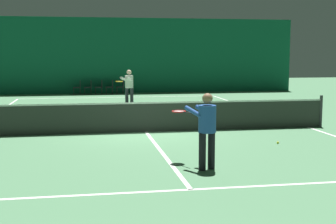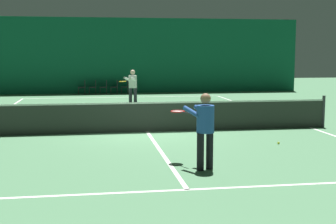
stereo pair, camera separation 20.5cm
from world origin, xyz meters
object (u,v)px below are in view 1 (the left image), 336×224
(tennis_net, at_px, (146,116))
(player_near, at_px, (206,125))
(player_far, at_px, (129,85))
(courtside_chair_1, at_px, (89,86))
(courtside_chair_3, at_px, (111,86))
(tennis_ball, at_px, (278,143))
(courtside_chair_2, at_px, (100,86))
(courtside_chair_0, at_px, (78,86))
(courtside_chair_4, at_px, (121,86))

(tennis_net, relative_size, player_near, 7.31)
(player_far, distance_m, courtside_chair_1, 6.79)
(player_near, distance_m, courtside_chair_1, 19.33)
(courtside_chair_3, distance_m, tennis_ball, 17.19)
(player_near, height_order, courtside_chair_2, player_near)
(player_far, relative_size, courtside_chair_0, 2.02)
(tennis_net, height_order, tennis_ball, tennis_net)
(courtside_chair_0, relative_size, courtside_chair_4, 1.00)
(tennis_ball, bearing_deg, courtside_chair_0, 108.50)
(courtside_chair_1, bearing_deg, tennis_net, 6.56)
(tennis_net, bearing_deg, courtside_chair_3, 91.35)
(courtside_chair_2, xyz_separation_m, courtside_chair_3, (0.65, 0.00, 0.00))
(player_near, distance_m, courtside_chair_0, 19.42)
(courtside_chair_2, bearing_deg, player_far, 10.12)
(courtside_chair_2, bearing_deg, player_near, 4.87)
(player_far, bearing_deg, courtside_chair_2, -137.54)
(player_far, xyz_separation_m, tennis_ball, (3.15, -10.27, -0.95))
(tennis_ball, bearing_deg, player_far, 107.07)
(tennis_ball, bearing_deg, courtside_chair_3, 102.32)
(player_near, xyz_separation_m, courtside_chair_3, (-0.99, 19.19, -0.47))
(player_near, bearing_deg, courtside_chair_3, -23.39)
(player_near, xyz_separation_m, courtside_chair_1, (-2.29, 19.19, -0.47))
(tennis_net, height_order, courtside_chair_4, tennis_net)
(courtside_chair_4, xyz_separation_m, tennis_ball, (3.02, -16.79, -0.45))
(tennis_net, bearing_deg, player_far, 88.68)
(courtside_chair_2, bearing_deg, courtside_chair_0, -90.00)
(player_near, bearing_deg, courtside_chair_2, -21.45)
(courtside_chair_1, relative_size, tennis_ball, 12.73)
(player_far, relative_size, courtside_chair_4, 2.02)
(tennis_net, height_order, courtside_chair_0, tennis_net)
(courtside_chair_2, distance_m, tennis_ball, 17.34)
(player_near, distance_m, player_far, 12.67)
(tennis_net, height_order, courtside_chair_2, tennis_net)
(courtside_chair_0, bearing_deg, player_near, 8.70)
(player_far, bearing_deg, courtside_chair_1, -132.12)
(courtside_chair_0, height_order, courtside_chair_1, same)
(tennis_net, bearing_deg, player_near, -82.53)
(tennis_net, relative_size, courtside_chair_1, 14.29)
(courtside_chair_4, distance_m, tennis_ball, 17.07)
(courtside_chair_0, xyz_separation_m, tennis_ball, (5.62, -16.79, -0.45))
(tennis_net, xyz_separation_m, tennis_ball, (3.33, -2.56, -0.48))
(player_near, distance_m, tennis_ball, 3.71)
(courtside_chair_1, xyz_separation_m, courtside_chair_4, (1.95, 0.00, 0.00))
(courtside_chair_2, relative_size, tennis_ball, 12.73)
(player_near, height_order, courtside_chair_1, player_near)
(player_near, relative_size, courtside_chair_0, 1.96)
(player_far, distance_m, courtside_chair_4, 6.55)
(player_near, xyz_separation_m, player_far, (-0.47, 12.66, 0.03))
(player_far, xyz_separation_m, courtside_chair_1, (-1.82, 6.53, -0.50))
(tennis_net, xyz_separation_m, courtside_chair_1, (-1.64, 14.23, -0.03))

